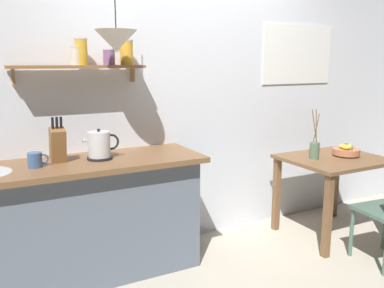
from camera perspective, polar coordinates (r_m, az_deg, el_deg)
ground_plane at (r=3.41m, az=3.59°, el=-16.45°), size 14.00×14.00×0.00m
back_wall at (r=3.69m, az=1.32°, el=7.65°), size 6.80×0.11×2.70m
kitchen_counter at (r=3.16m, az=-15.48°, el=-10.16°), size 1.83×0.63×0.90m
wall_shelf at (r=3.16m, az=-13.72°, el=11.30°), size 0.97×0.20×0.32m
dining_table at (r=3.97m, az=19.05°, el=-3.54°), size 0.87×0.75×0.74m
fruit_bowl at (r=4.03m, az=20.62°, el=-0.89°), size 0.24×0.24×0.12m
twig_vase at (r=3.82m, az=16.64°, el=-0.74°), size 0.09×0.09×0.44m
electric_kettle at (r=3.04m, az=-12.70°, el=-0.22°), size 0.27×0.18×0.23m
knife_block at (r=3.00m, az=-18.14°, el=-0.04°), size 0.10×0.16×0.33m
coffee_mug_by_sink at (r=2.94m, az=-20.92°, el=-2.08°), size 0.14×0.09×0.10m
pendant_lamp at (r=2.93m, az=-10.46°, el=13.92°), size 0.29×0.29×0.65m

